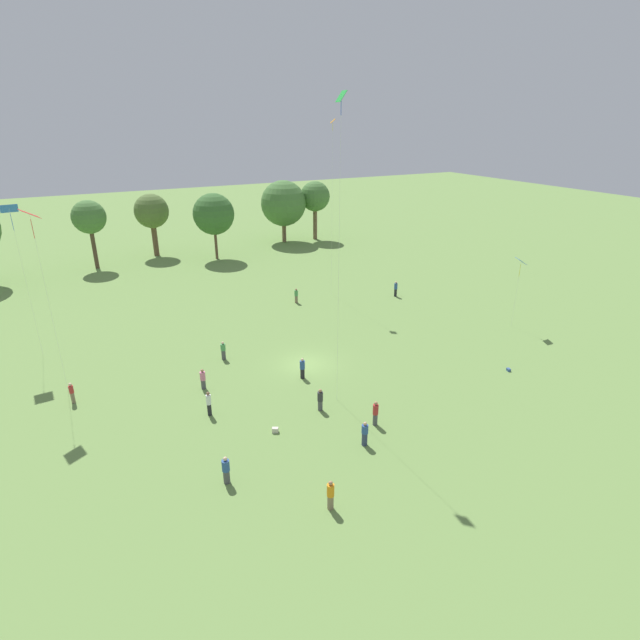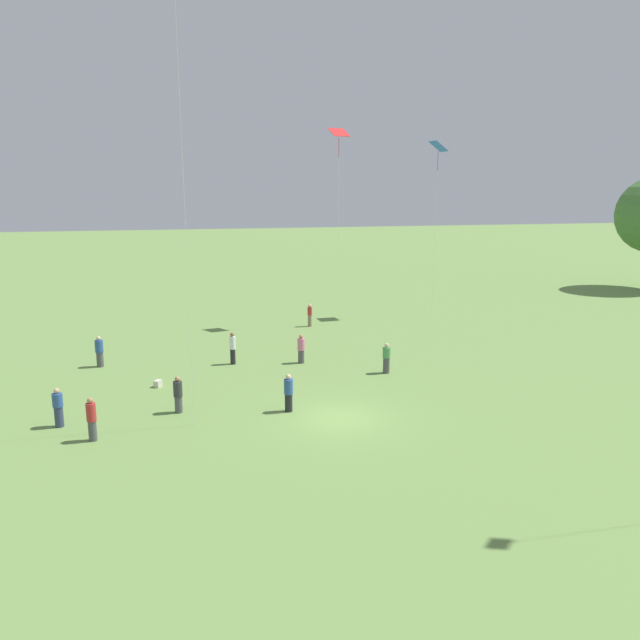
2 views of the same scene
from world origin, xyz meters
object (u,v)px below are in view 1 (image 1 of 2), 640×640
object	(u,v)px
person_6	(203,379)
person_7	(209,403)
person_4	(226,470)
person_9	(296,296)
kite_3	(10,213)
person_1	(375,413)
kite_1	(521,263)
kite_4	(333,141)
picnic_bag_0	(275,430)
picnic_bag_1	(508,370)
person_5	(320,400)
person_2	(365,434)
kite_0	(341,127)
person_3	(302,368)
person_10	(396,289)
person_11	(331,495)
kite_2	(31,219)
person_8	(223,351)
person_0	(72,393)

from	to	relation	value
person_6	person_7	bearing A→B (deg)	4.62
person_4	person_6	xyz separation A→B (m)	(1.69, 11.37, -0.05)
person_9	kite_3	distance (m)	28.53
person_1	kite_1	distance (m)	24.28
person_1	person_6	world-z (taller)	person_1
kite_1	person_1	bearing A→B (deg)	179.19
kite_4	picnic_bag_0	size ratio (longest dim) A/B	39.57
kite_3	picnic_bag_1	xyz separation A→B (m)	(34.80, -21.58, -12.54)
person_5	kite_4	distance (m)	30.27
kite_4	person_2	bearing A→B (deg)	40.49
person_7	kite_0	xyz separation A→B (m)	(9.09, -2.37, 18.30)
person_5	kite_3	size ratio (longest dim) A/B	0.13
person_1	person_3	xyz separation A→B (m)	(-1.59, 8.35, -0.04)
person_4	kite_1	distance (m)	34.77
person_10	person_11	world-z (taller)	person_10
person_6	person_10	size ratio (longest dim) A/B	0.92
person_5	kite_4	bearing A→B (deg)	-42.12
person_6	kite_4	xyz separation A→B (m)	(19.52, 14.93, 16.54)
person_4	person_11	bearing A→B (deg)	-1.60
person_5	person_11	xyz separation A→B (m)	(-4.04, -9.02, 0.07)
person_3	kite_2	world-z (taller)	kite_2
person_9	kite_3	size ratio (longest dim) A/B	0.13
picnic_bag_0	person_10	bearing A→B (deg)	39.19
person_8	picnic_bag_1	world-z (taller)	person_8
person_11	kite_0	size ratio (longest dim) A/B	0.09
picnic_bag_1	kite_3	bearing A→B (deg)	148.19
person_3	picnic_bag_1	size ratio (longest dim) A/B	4.42
person_0	person_4	bearing A→B (deg)	-157.61
person_3	kite_4	distance (m)	26.46
person_5	person_7	bearing A→B (deg)	55.65
person_4	person_9	size ratio (longest dim) A/B	1.05
person_0	person_1	bearing A→B (deg)	-130.88
person_11	picnic_bag_0	world-z (taller)	person_11
kite_2	kite_3	size ratio (longest dim) A/B	1.05
person_5	person_3	bearing A→B (deg)	-22.39
kite_0	person_11	bearing A→B (deg)	20.64
person_3	person_4	bearing A→B (deg)	-150.70
person_4	kite_4	xyz separation A→B (m)	(21.21, 26.30, 16.50)
person_11	picnic_bag_0	distance (m)	7.98
person_7	kite_1	bearing A→B (deg)	-55.74
person_0	person_8	xyz separation A→B (m)	(12.14, 1.87, -0.02)
person_11	kite_2	size ratio (longest dim) A/B	0.13
person_4	kite_0	distance (m)	21.60
person_9	picnic_bag_1	size ratio (longest dim) A/B	4.24
kite_2	kite_4	world-z (taller)	kite_4
person_0	kite_1	distance (m)	41.11
person_10	picnic_bag_0	xyz separation A→B (m)	(-23.32, -19.01, -0.75)
kite_3	kite_2	bearing A→B (deg)	141.81
person_7	person_8	world-z (taller)	person_7
person_11	person_6	bearing A→B (deg)	62.14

